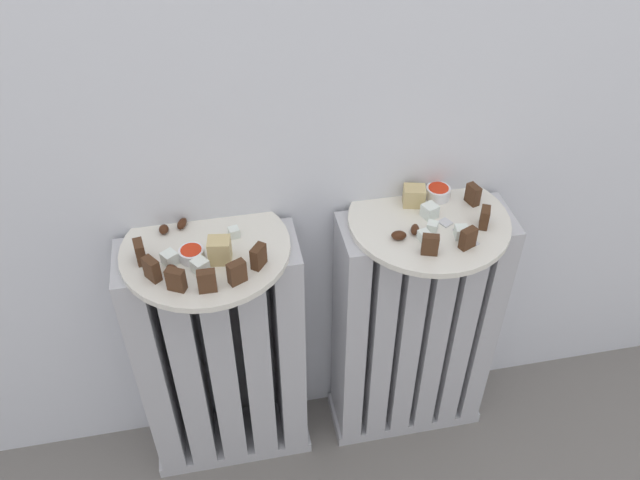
% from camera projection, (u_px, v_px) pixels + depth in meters
% --- Properties ---
extents(radiator_left, '(0.35, 0.13, 0.61)m').
position_uv_depth(radiator_left, '(223.00, 360.00, 1.38)').
color(radiator_left, '#B2B2B7').
rests_on(radiator_left, ground_plane).
extents(radiator_right, '(0.35, 0.13, 0.61)m').
position_uv_depth(radiator_right, '(413.00, 331.00, 1.44)').
color(radiator_right, '#B2B2B7').
rests_on(radiator_right, ground_plane).
extents(plate_left, '(0.31, 0.31, 0.01)m').
position_uv_depth(plate_left, '(206.00, 249.00, 1.18)').
color(plate_left, silver).
rests_on(plate_left, radiator_left).
extents(plate_right, '(0.31, 0.31, 0.01)m').
position_uv_depth(plate_right, '(429.00, 220.00, 1.24)').
color(plate_right, silver).
rests_on(plate_right, radiator_right).
extents(dark_cake_slice_left_0, '(0.02, 0.03, 0.04)m').
position_uv_depth(dark_cake_slice_left_0, '(140.00, 252.00, 1.13)').
color(dark_cake_slice_left_0, '#472B19').
rests_on(dark_cake_slice_left_0, plate_left).
extents(dark_cake_slice_left_1, '(0.03, 0.03, 0.04)m').
position_uv_depth(dark_cake_slice_left_1, '(152.00, 269.00, 1.10)').
color(dark_cake_slice_left_1, '#472B19').
rests_on(dark_cake_slice_left_1, plate_left).
extents(dark_cake_slice_left_2, '(0.03, 0.03, 0.04)m').
position_uv_depth(dark_cake_slice_left_2, '(176.00, 280.00, 1.08)').
color(dark_cake_slice_left_2, '#472B19').
rests_on(dark_cake_slice_left_2, plate_left).
extents(dark_cake_slice_left_3, '(0.03, 0.02, 0.04)m').
position_uv_depth(dark_cake_slice_left_3, '(207.00, 281.00, 1.08)').
color(dark_cake_slice_left_3, '#472B19').
rests_on(dark_cake_slice_left_3, plate_left).
extents(dark_cake_slice_left_4, '(0.03, 0.03, 0.04)m').
position_uv_depth(dark_cake_slice_left_4, '(237.00, 272.00, 1.09)').
color(dark_cake_slice_left_4, '#472B19').
rests_on(dark_cake_slice_left_4, plate_left).
extents(dark_cake_slice_left_5, '(0.03, 0.03, 0.04)m').
position_uv_depth(dark_cake_slice_left_5, '(258.00, 256.00, 1.12)').
color(dark_cake_slice_left_5, '#472B19').
rests_on(dark_cake_slice_left_5, plate_left).
extents(marble_cake_slice_left_0, '(0.04, 0.04, 0.05)m').
position_uv_depth(marble_cake_slice_left_0, '(220.00, 250.00, 1.13)').
color(marble_cake_slice_left_0, tan).
rests_on(marble_cake_slice_left_0, plate_left).
extents(turkish_delight_left_0, '(0.02, 0.02, 0.02)m').
position_uv_depth(turkish_delight_left_0, '(234.00, 232.00, 1.19)').
color(turkish_delight_left_0, white).
rests_on(turkish_delight_left_0, plate_left).
extents(turkish_delight_left_1, '(0.03, 0.03, 0.02)m').
position_uv_depth(turkish_delight_left_1, '(170.00, 258.00, 1.13)').
color(turkish_delight_left_1, white).
rests_on(turkish_delight_left_1, plate_left).
extents(turkish_delight_left_2, '(0.03, 0.03, 0.02)m').
position_uv_depth(turkish_delight_left_2, '(200.00, 266.00, 1.12)').
color(turkish_delight_left_2, white).
rests_on(turkish_delight_left_2, plate_left).
extents(medjool_date_left_0, '(0.03, 0.03, 0.02)m').
position_uv_depth(medjool_date_left_0, '(173.00, 269.00, 1.12)').
color(medjool_date_left_0, '#3D1E0F').
rests_on(medjool_date_left_0, plate_left).
extents(medjool_date_left_1, '(0.02, 0.02, 0.02)m').
position_uv_depth(medjool_date_left_1, '(164.00, 229.00, 1.20)').
color(medjool_date_left_1, '#3D1E0F').
rests_on(medjool_date_left_1, plate_left).
extents(medjool_date_left_2, '(0.03, 0.03, 0.01)m').
position_uv_depth(medjool_date_left_2, '(182.00, 224.00, 1.21)').
color(medjool_date_left_2, '#3D1E0F').
rests_on(medjool_date_left_2, plate_left).
extents(jam_bowl_left, '(0.04, 0.04, 0.02)m').
position_uv_depth(jam_bowl_left, '(192.00, 254.00, 1.14)').
color(jam_bowl_left, white).
rests_on(jam_bowl_left, plate_left).
extents(dark_cake_slice_right_0, '(0.03, 0.02, 0.04)m').
position_uv_depth(dark_cake_slice_right_0, '(430.00, 245.00, 1.15)').
color(dark_cake_slice_right_0, '#472B19').
rests_on(dark_cake_slice_right_0, plate_right).
extents(dark_cake_slice_right_1, '(0.03, 0.03, 0.04)m').
position_uv_depth(dark_cake_slice_right_1, '(468.00, 238.00, 1.16)').
color(dark_cake_slice_right_1, '#472B19').
rests_on(dark_cake_slice_right_1, plate_right).
extents(dark_cake_slice_right_2, '(0.03, 0.03, 0.04)m').
position_uv_depth(dark_cake_slice_right_2, '(485.00, 218.00, 1.20)').
color(dark_cake_slice_right_2, '#472B19').
rests_on(dark_cake_slice_right_2, plate_right).
extents(dark_cake_slice_right_3, '(0.02, 0.03, 0.04)m').
position_uv_depth(dark_cake_slice_right_3, '(473.00, 194.00, 1.26)').
color(dark_cake_slice_right_3, '#472B19').
rests_on(dark_cake_slice_right_3, plate_right).
extents(marble_cake_slice_right_0, '(0.05, 0.04, 0.04)m').
position_uv_depth(marble_cake_slice_right_0, '(414.00, 196.00, 1.25)').
color(marble_cake_slice_right_0, tan).
rests_on(marble_cake_slice_right_0, plate_right).
extents(turkish_delight_right_0, '(0.03, 0.03, 0.03)m').
position_uv_depth(turkish_delight_right_0, '(430.00, 211.00, 1.23)').
color(turkish_delight_right_0, white).
rests_on(turkish_delight_right_0, plate_right).
extents(turkish_delight_right_1, '(0.03, 0.03, 0.02)m').
position_uv_depth(turkish_delight_right_1, '(432.00, 227.00, 1.20)').
color(turkish_delight_right_1, white).
rests_on(turkish_delight_right_1, plate_right).
extents(turkish_delight_right_2, '(0.02, 0.02, 0.02)m').
position_uv_depth(turkish_delight_right_2, '(424.00, 235.00, 1.18)').
color(turkish_delight_right_2, white).
rests_on(turkish_delight_right_2, plate_right).
extents(turkish_delight_right_3, '(0.03, 0.03, 0.02)m').
position_uv_depth(turkish_delight_right_3, '(461.00, 232.00, 1.18)').
color(turkish_delight_right_3, white).
rests_on(turkish_delight_right_3, plate_right).
extents(medjool_date_right_0, '(0.02, 0.03, 0.01)m').
position_uv_depth(medjool_date_right_0, '(415.00, 229.00, 1.20)').
color(medjool_date_right_0, '#3D1E0F').
rests_on(medjool_date_right_0, plate_right).
extents(medjool_date_right_1, '(0.03, 0.02, 0.02)m').
position_uv_depth(medjool_date_right_1, '(399.00, 235.00, 1.18)').
color(medjool_date_right_1, '#3D1E0F').
rests_on(medjool_date_right_1, plate_right).
extents(jam_bowl_right, '(0.05, 0.05, 0.02)m').
position_uv_depth(jam_bowl_right, '(438.00, 192.00, 1.27)').
color(jam_bowl_right, white).
rests_on(jam_bowl_right, plate_right).
extents(fork, '(0.05, 0.09, 0.00)m').
position_uv_depth(fork, '(456.00, 230.00, 1.21)').
color(fork, silver).
rests_on(fork, plate_right).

